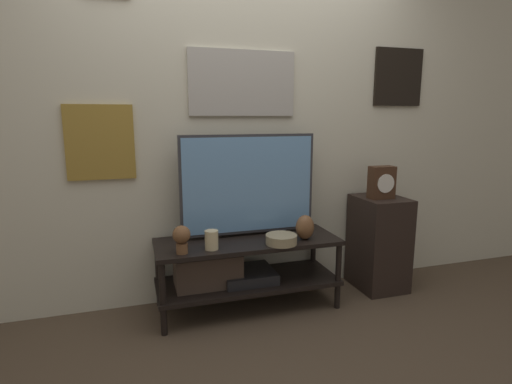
% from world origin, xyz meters
% --- Properties ---
extents(ground_plane, '(12.00, 12.00, 0.00)m').
position_xyz_m(ground_plane, '(0.00, 0.00, 0.00)').
color(ground_plane, '#4C3D2D').
extents(wall_back, '(6.40, 0.08, 2.70)m').
position_xyz_m(wall_back, '(-0.00, 0.55, 1.36)').
color(wall_back, beige).
rests_on(wall_back, ground_plane).
extents(media_console, '(1.25, 0.46, 0.49)m').
position_xyz_m(media_console, '(-0.10, 0.27, 0.31)').
color(media_console, black).
rests_on(media_console, ground_plane).
extents(television, '(0.95, 0.05, 0.71)m').
position_xyz_m(television, '(0.04, 0.37, 0.86)').
color(television, '#333338').
rests_on(television, media_console).
extents(vase_wide_bowl, '(0.21, 0.21, 0.06)m').
position_xyz_m(vase_wide_bowl, '(0.19, 0.12, 0.52)').
color(vase_wide_bowl, tan).
rests_on(vase_wide_bowl, media_console).
extents(vase_urn_stoneware, '(0.13, 0.11, 0.17)m').
position_xyz_m(vase_urn_stoneware, '(0.38, 0.17, 0.58)').
color(vase_urn_stoneware, brown).
rests_on(vase_urn_stoneware, media_console).
extents(candle_jar, '(0.09, 0.09, 0.12)m').
position_xyz_m(candle_jar, '(-0.27, 0.15, 0.55)').
color(candle_jar, beige).
rests_on(candle_jar, media_console).
extents(decorative_bust, '(0.11, 0.11, 0.18)m').
position_xyz_m(decorative_bust, '(-0.46, 0.13, 0.60)').
color(decorative_bust, brown).
rests_on(decorative_bust, media_console).
extents(side_table, '(0.34, 0.41, 0.72)m').
position_xyz_m(side_table, '(1.06, 0.30, 0.36)').
color(side_table, black).
rests_on(side_table, ground_plane).
extents(mantel_clock, '(0.18, 0.11, 0.24)m').
position_xyz_m(mantel_clock, '(1.04, 0.27, 0.84)').
color(mantel_clock, '#422819').
rests_on(mantel_clock, side_table).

